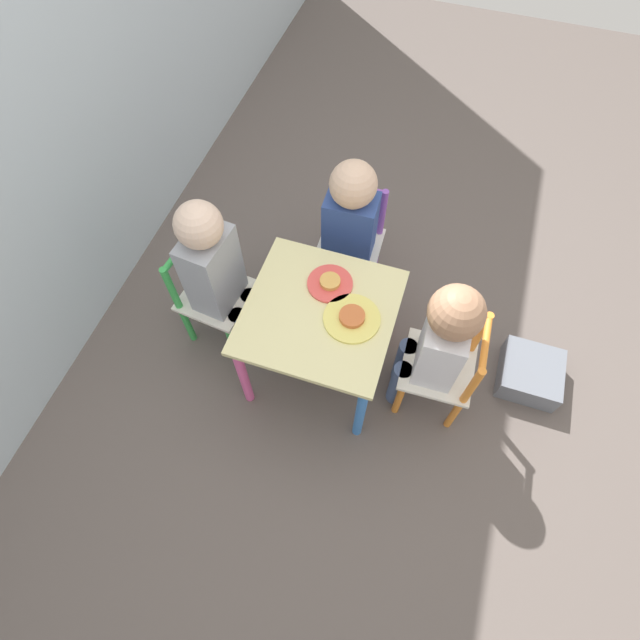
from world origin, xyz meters
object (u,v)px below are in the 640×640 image
(kids_table, at_px, (320,321))
(child_front, at_px, (439,340))
(chair_purple, at_px, (351,244))
(plate_right, at_px, (330,283))
(chair_green, at_px, (212,295))
(child_right, at_px, (349,223))
(chair_orange, at_px, (444,370))
(child_back, at_px, (215,269))
(plate_front, at_px, (352,318))
(storage_bin, at_px, (530,373))

(kids_table, relative_size, child_front, 0.72)
(chair_purple, bearing_deg, child_front, -48.97)
(plate_right, bearing_deg, chair_green, 97.83)
(child_right, relative_size, child_front, 1.00)
(chair_green, relative_size, plate_right, 3.07)
(chair_orange, bearing_deg, kids_table, -90.00)
(chair_purple, bearing_deg, chair_orange, -45.16)
(chair_purple, xyz_separation_m, child_front, (-0.46, -0.43, 0.20))
(child_right, height_order, plate_right, child_right)
(chair_green, xyz_separation_m, child_front, (-0.04, -0.89, 0.20))
(kids_table, distance_m, child_back, 0.43)
(child_back, bearing_deg, chair_purple, -36.54)
(plate_front, bearing_deg, chair_green, 85.17)
(child_right, distance_m, child_back, 0.55)
(chair_purple, relative_size, chair_orange, 1.00)
(child_front, distance_m, child_back, 0.83)
(chair_green, bearing_deg, storage_bin, -77.16)
(chair_orange, distance_m, chair_green, 0.95)
(kids_table, bearing_deg, chair_purple, 2.15)
(chair_purple, height_order, plate_front, chair_purple)
(plate_front, bearing_deg, child_right, 17.42)
(kids_table, xyz_separation_m, plate_right, (0.11, 0.00, 0.08))
(chair_purple, xyz_separation_m, storage_bin, (-0.27, -0.85, -0.19))
(child_right, bearing_deg, child_back, -139.12)
(child_front, height_order, child_back, child_back)
(kids_table, distance_m, child_front, 0.42)
(chair_orange, distance_m, child_back, 0.91)
(storage_bin, bearing_deg, child_front, 114.75)
(kids_table, distance_m, chair_orange, 0.49)
(chair_orange, height_order, storage_bin, chair_orange)
(chair_green, xyz_separation_m, child_right, (0.37, -0.46, 0.19))
(plate_front, bearing_deg, child_back, 85.30)
(kids_table, distance_m, plate_front, 0.14)
(chair_orange, height_order, child_front, child_front)
(kids_table, bearing_deg, chair_orange, -88.17)
(kids_table, bearing_deg, chair_green, 84.00)
(chair_orange, distance_m, storage_bin, 0.45)
(chair_purple, height_order, child_front, child_front)
(plate_front, bearing_deg, kids_table, 90.00)
(chair_purple, relative_size, child_back, 0.66)
(child_back, bearing_deg, chair_green, 90.00)
(chair_purple, bearing_deg, chair_green, -139.07)
(child_right, xyz_separation_m, plate_right, (-0.30, -0.02, 0.01))
(kids_table, height_order, chair_orange, chair_orange)
(plate_front, bearing_deg, plate_right, 45.00)
(storage_bin, bearing_deg, chair_purple, 72.50)
(child_front, height_order, storage_bin, child_front)
(kids_table, bearing_deg, plate_right, 0.00)
(chair_green, relative_size, child_back, 0.66)
(kids_table, relative_size, chair_orange, 1.03)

